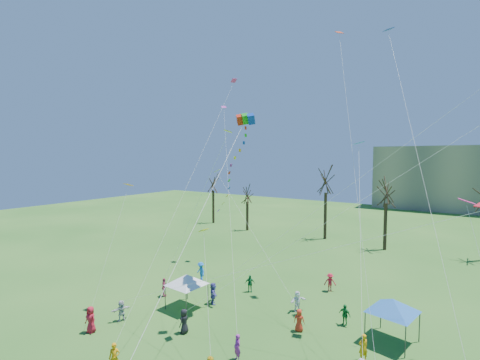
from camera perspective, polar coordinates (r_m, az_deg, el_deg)
The scene contains 6 objects.
bare_tree_row at distance 49.42m, azimuth 25.05°, elevation -2.74°, with size 69.34×7.30×11.03m.
big_box_kite at distance 25.65m, azimuth -0.81°, elevation 1.47°, with size 2.70×8.55×20.03m.
canopy_tent_white at distance 28.75m, azimuth -9.11°, elevation -16.42°, with size 3.76×3.76×2.83m.
canopy_tent_blue at distance 25.80m, azimuth 24.62°, elevation -18.89°, with size 3.87×3.87×2.96m.
festival_crowd at distance 24.88m, azimuth 4.17°, elevation -23.67°, with size 25.75×19.15×1.86m.
small_kites_aloft at distance 25.71m, azimuth 10.49°, elevation 6.41°, with size 27.17×18.34×31.30m.
Camera 1 is at (9.89, -11.56, 12.34)m, focal length 25.00 mm.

